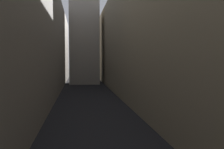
{
  "coord_description": "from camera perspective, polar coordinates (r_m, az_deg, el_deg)",
  "views": [
    {
      "loc": [
        -1.74,
        8.63,
        6.78
      ],
      "look_at": [
        0.0,
        20.78,
        6.04
      ],
      "focal_mm": 37.75,
      "sensor_mm": 36.0,
      "label": 1
    }
  ],
  "objects": [
    {
      "name": "building_block_right",
      "position": [
        43.49,
        9.09,
        8.68
      ],
      "size": [
        11.12,
        108.0,
        21.51
      ],
      "primitive_type": "cube",
      "color": "gray",
      "rests_on": "ground"
    },
    {
      "name": "building_block_left",
      "position": [
        42.59,
        -21.22,
        7.95
      ],
      "size": [
        11.45,
        108.0,
        20.55
      ],
      "primitive_type": "cube",
      "color": "gray",
      "rests_on": "ground"
    },
    {
      "name": "ground_plane",
      "position": [
        39.99,
        -5.59,
        -6.3
      ],
      "size": [
        264.0,
        264.0,
        0.0
      ],
      "primitive_type": "plane",
      "color": "black"
    }
  ]
}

